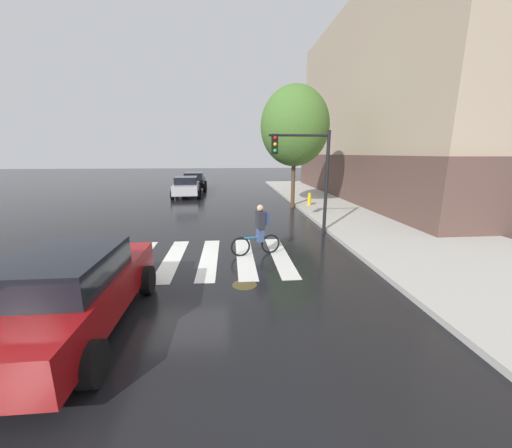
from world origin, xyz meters
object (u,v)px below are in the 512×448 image
at_px(sedan_mid, 187,186).
at_px(sedan_near, 70,291).
at_px(sedan_far, 194,181).
at_px(street_tree_near, 295,126).
at_px(traffic_light_near, 307,165).
at_px(fire_hydrant, 309,199).
at_px(cyclist, 259,230).
at_px(manhole_cover, 245,285).

bearing_deg(sedan_mid, sedan_near, -88.93).
xyz_separation_m(sedan_far, street_tree_near, (7.17, -10.10, 4.05)).
xyz_separation_m(traffic_light_near, fire_hydrant, (1.81, 6.08, -2.33)).
distance_m(sedan_near, cyclist, 5.68).
bearing_deg(street_tree_near, sedan_near, -118.37).
distance_m(manhole_cover, street_tree_near, 12.58).
relative_size(manhole_cover, street_tree_near, 0.09).
bearing_deg(fire_hydrant, sedan_near, -122.13).
distance_m(cyclist, fire_hydrant, 9.43).
relative_size(sedan_near, sedan_mid, 1.00).
height_order(cyclist, traffic_light_near, traffic_light_near).
distance_m(sedan_far, fire_hydrant, 13.14).
distance_m(sedan_near, sedan_mid, 18.13).
bearing_deg(fire_hydrant, sedan_far, 128.61).
bearing_deg(sedan_mid, manhole_cover, -77.40).
distance_m(manhole_cover, sedan_near, 3.84).
xyz_separation_m(sedan_near, traffic_light_near, (6.12, 6.55, 2.04)).
relative_size(manhole_cover, fire_hydrant, 0.82).
height_order(manhole_cover, cyclist, cyclist).
height_order(manhole_cover, traffic_light_near, traffic_light_near).
height_order(manhole_cover, sedan_mid, sedan_mid).
distance_m(sedan_near, traffic_light_near, 9.19).
xyz_separation_m(fire_hydrant, street_tree_near, (-1.02, 0.16, 4.33)).
bearing_deg(cyclist, street_tree_near, 71.18).
xyz_separation_m(sedan_far, cyclist, (4.21, -18.80, 0.03)).
relative_size(sedan_mid, cyclist, 2.73).
xyz_separation_m(manhole_cover, traffic_light_near, (2.79, 4.80, 2.86)).
distance_m(manhole_cover, sedan_mid, 16.80).
bearing_deg(traffic_light_near, sedan_near, -133.03).
height_order(traffic_light_near, street_tree_near, street_tree_near).
distance_m(sedan_mid, sedan_far, 4.76).
height_order(sedan_near, street_tree_near, street_tree_near).
distance_m(manhole_cover, fire_hydrant, 11.82).
bearing_deg(traffic_light_near, sedan_far, 111.33).
bearing_deg(manhole_cover, sedan_mid, 102.60).
xyz_separation_m(traffic_light_near, street_tree_near, (0.79, 6.24, 2.00)).
distance_m(traffic_light_near, street_tree_near, 6.60).
xyz_separation_m(manhole_cover, street_tree_near, (3.58, 11.04, 4.85)).
bearing_deg(sedan_mid, street_tree_near, -36.42).
relative_size(sedan_far, cyclist, 2.74).
relative_size(sedan_near, cyclist, 2.73).
height_order(sedan_near, traffic_light_near, traffic_light_near).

